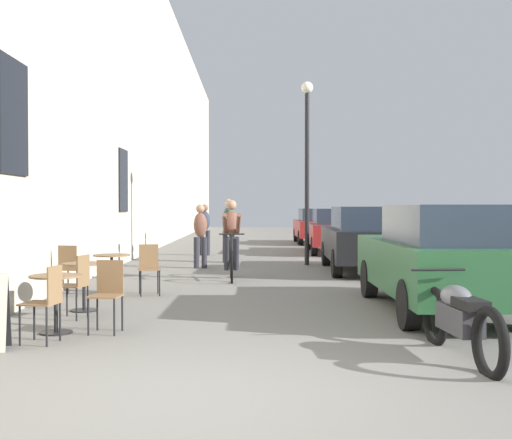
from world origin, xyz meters
TOP-DOWN VIEW (x-y plane):
  - ground_plane at (0.00, 0.00)m, footprint 88.00×88.00m
  - building_facade_left at (-3.45, 14.00)m, footprint 0.54×68.00m
  - cafe_table_near at (-2.12, 2.66)m, footprint 0.64×0.64m
  - cafe_chair_near_toward_street at (-2.04, 2.06)m, footprint 0.44×0.44m
  - cafe_chair_near_toward_wall at (-1.50, 2.73)m, footprint 0.42×0.42m
  - cafe_table_mid at (-2.21, 4.36)m, footprint 0.64×0.64m
  - cafe_chair_mid_toward_street at (-2.14, 3.68)m, footprint 0.46×0.46m
  - cafe_table_far at (-2.16, 6.06)m, footprint 0.64×0.64m
  - cafe_chair_far_toward_street at (-1.51, 6.14)m, footprint 0.46×0.46m
  - cafe_chair_far_toward_wall at (-2.87, 5.99)m, footprint 0.44×0.44m
  - cyclist_on_bicycle at (-0.13, 8.53)m, footprint 0.52×1.76m
  - pedestrian_near at (-0.99, 11.06)m, footprint 0.36×0.27m
  - pedestrian_mid at (-0.33, 12.79)m, footprint 0.38×0.29m
  - pedestrian_far at (-1.19, 15.39)m, footprint 0.36×0.27m
  - street_lamp at (1.79, 11.94)m, footprint 0.32×0.32m
  - parked_car_nearest at (3.16, 4.17)m, footprint 1.93×4.49m
  - parked_car_second at (3.06, 10.15)m, footprint 1.98×4.46m
  - parked_car_third at (3.14, 16.40)m, footprint 1.90×4.27m
  - parked_car_fourth at (3.08, 21.94)m, footprint 1.78×4.18m
  - parked_motorcycle at (2.45, 1.32)m, footprint 0.62×2.15m

SIDE VIEW (x-z plane):
  - ground_plane at x=0.00m, z-range 0.00..0.00m
  - parked_motorcycle at x=2.45m, z-range -0.05..0.86m
  - cafe_chair_near_toward_street at x=-2.04m, z-range 0.07..0.96m
  - cafe_chair_near_toward_wall at x=-1.50m, z-range 0.07..0.96m
  - cafe_chair_mid_toward_street at x=-2.14m, z-range 0.07..0.96m
  - cafe_chair_far_toward_street at x=-1.51m, z-range 0.07..0.96m
  - cafe_chair_far_toward_wall at x=-2.87m, z-range 0.07..0.96m
  - cafe_table_near at x=-2.12m, z-range 0.16..0.88m
  - cafe_table_mid at x=-2.21m, z-range 0.16..0.88m
  - cafe_table_far at x=-2.16m, z-range 0.16..0.88m
  - parked_car_fourth at x=3.08m, z-range 0.03..1.51m
  - parked_car_third at x=3.14m, z-range 0.03..1.52m
  - cyclist_on_bicycle at x=-0.13m, z-range -0.06..1.68m
  - parked_car_second at x=3.06m, z-range 0.03..1.59m
  - parked_car_nearest at x=3.16m, z-range 0.03..1.62m
  - pedestrian_near at x=-0.99m, z-range 0.10..1.72m
  - pedestrian_far at x=-1.19m, z-range 0.10..1.74m
  - pedestrian_mid at x=-0.33m, z-range 0.11..1.88m
  - street_lamp at x=1.79m, z-range 0.66..5.56m
  - building_facade_left at x=-3.45m, z-range 0.00..10.32m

